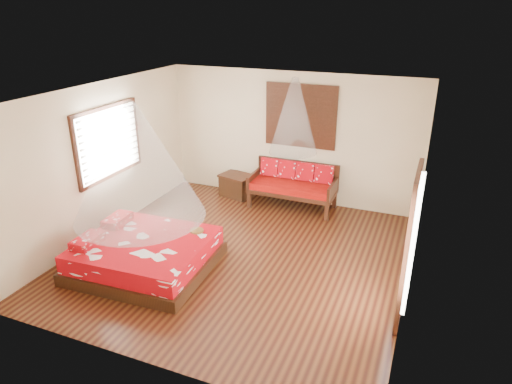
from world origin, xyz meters
TOP-DOWN VIEW (x-y plane):
  - room at (0.00, 0.00)m, footprint 5.54×5.54m
  - bed at (-1.31, -0.92)m, footprint 2.19×2.00m
  - daybed at (0.19, 2.38)m, footprint 1.81×0.81m
  - storage_chest at (-1.17, 2.45)m, footprint 0.83×0.69m
  - shutter_panel at (0.19, 2.72)m, footprint 1.52×0.06m
  - window_left at (-2.71, 0.20)m, footprint 0.10×1.74m
  - glazed_door at (2.72, -0.60)m, footprint 0.08×1.02m
  - wine_tray at (-0.66, -0.30)m, footprint 0.23×0.23m
  - mosquito_net_main at (-1.29, -0.92)m, footprint 2.03×2.03m
  - mosquito_net_daybed at (0.19, 2.25)m, footprint 0.97×0.97m

SIDE VIEW (x-z plane):
  - bed at x=-1.31m, z-range -0.07..0.57m
  - storage_chest at x=-1.17m, z-range 0.00..0.50m
  - daybed at x=0.19m, z-range 0.05..1.00m
  - wine_tray at x=-0.66m, z-range 0.45..0.64m
  - glazed_door at x=2.72m, z-range -0.01..2.15m
  - room at x=0.00m, z-range -0.02..2.82m
  - window_left at x=-2.71m, z-range 1.03..2.37m
  - mosquito_net_main at x=-1.29m, z-range 0.95..2.75m
  - shutter_panel at x=0.19m, z-range 1.24..2.56m
  - mosquito_net_daybed at x=0.19m, z-range 1.25..2.75m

